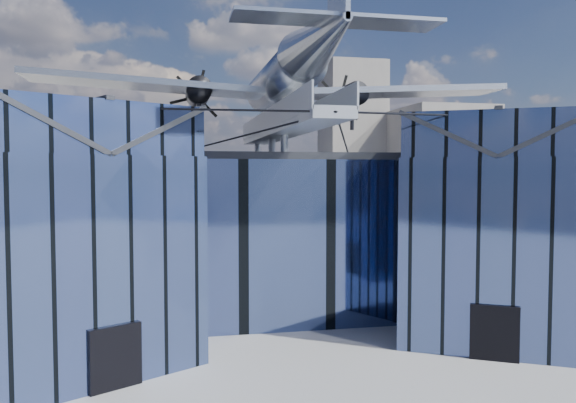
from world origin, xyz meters
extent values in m
plane|color=gray|center=(0.00, 0.00, 0.00)|extent=(120.00, 120.00, 0.00)
cube|color=#435488|center=(0.00, 9.00, 4.75)|extent=(28.00, 14.00, 9.50)
cube|color=#25272C|center=(0.00, 9.00, 9.70)|extent=(28.00, 14.00, 0.40)
cube|color=#435488|center=(-10.50, -1.00, 4.75)|extent=(11.79, 11.43, 9.50)
cube|color=#435488|center=(-10.50, -1.00, 10.60)|extent=(11.56, 11.20, 2.20)
cube|color=#25272C|center=(-12.45, -2.12, 10.60)|extent=(7.98, 9.23, 2.40)
cube|color=#25272C|center=(-8.55, 0.12, 10.60)|extent=(7.98, 9.23, 2.40)
cube|color=#25272C|center=(-10.50, -1.00, 11.75)|extent=(4.30, 7.10, 0.18)
cube|color=black|center=(-8.48, -4.51, 1.30)|extent=(2.03, 1.32, 2.60)
cube|color=black|center=(-6.60, 1.25, 4.75)|extent=(0.34, 0.34, 9.50)
cube|color=#435488|center=(10.50, -1.00, 4.75)|extent=(11.79, 11.43, 9.50)
cube|color=#435488|center=(10.50, -1.00, 10.60)|extent=(11.56, 11.20, 2.20)
cube|color=#25272C|center=(8.55, 0.12, 10.60)|extent=(7.98, 9.23, 2.40)
cube|color=#25272C|center=(12.45, -2.12, 10.60)|extent=(7.98, 9.23, 2.40)
cube|color=#25272C|center=(10.50, -1.00, 11.75)|extent=(4.30, 7.10, 0.18)
cube|color=black|center=(8.48, -4.51, 1.30)|extent=(2.03, 1.32, 2.60)
cube|color=black|center=(6.60, 1.25, 4.75)|extent=(0.34, 0.34, 9.50)
cube|color=#999EA7|center=(0.00, 3.50, 11.10)|extent=(1.80, 21.00, 0.50)
cube|color=#999EA7|center=(-0.90, 3.50, 11.75)|extent=(0.08, 21.00, 1.10)
cube|color=#999EA7|center=(0.90, 3.50, 11.75)|extent=(0.08, 21.00, 1.10)
cylinder|color=#999EA7|center=(0.00, 13.00, 10.43)|extent=(0.44, 0.44, 1.35)
cylinder|color=#999EA7|center=(0.00, 7.00, 10.43)|extent=(0.44, 0.44, 1.35)
cylinder|color=#999EA7|center=(0.00, 3.00, 10.43)|extent=(0.44, 0.44, 1.35)
cylinder|color=#999EA7|center=(0.00, 4.00, 12.05)|extent=(0.70, 0.70, 1.40)
cylinder|color=black|center=(-5.25, -4.00, 11.40)|extent=(10.55, 6.08, 0.69)
cylinder|color=black|center=(5.25, -4.00, 11.40)|extent=(10.55, 6.08, 0.69)
cylinder|color=black|center=(-3.00, 1.50, 10.55)|extent=(6.09, 17.04, 1.19)
cylinder|color=black|center=(3.00, 1.50, 10.55)|extent=(6.09, 17.04, 1.19)
cylinder|color=#A2A7AF|center=(0.00, 4.00, 14.00)|extent=(2.50, 11.00, 2.50)
sphere|color=#A2A7AF|center=(0.00, 9.50, 14.00)|extent=(2.50, 2.50, 2.50)
cube|color=black|center=(0.00, 8.50, 14.69)|extent=(1.60, 1.40, 0.50)
cone|color=#A2A7AF|center=(0.00, -5.00, 14.30)|extent=(2.50, 7.00, 2.50)
cube|color=#A2A7AF|center=(0.00, -7.20, 14.50)|extent=(8.00, 1.80, 0.14)
cube|color=#A2A7AF|center=(-7.00, 5.00, 13.70)|extent=(14.00, 3.20, 1.08)
cylinder|color=black|center=(-4.60, 5.60, 13.45)|extent=(1.44, 3.20, 1.44)
cone|color=black|center=(-4.60, 7.40, 13.45)|extent=(0.70, 0.70, 0.70)
cube|color=black|center=(-4.60, 7.55, 13.45)|extent=(1.05, 0.06, 3.33)
cube|color=black|center=(-4.60, 7.55, 13.45)|extent=(2.53, 0.06, 2.53)
cube|color=black|center=(-4.60, 7.55, 13.45)|extent=(3.33, 0.06, 1.05)
cylinder|color=black|center=(-4.60, 5.00, 12.22)|extent=(0.24, 0.24, 1.75)
cube|color=#A2A7AF|center=(7.00, 5.00, 13.70)|extent=(14.00, 3.20, 1.08)
cylinder|color=black|center=(4.60, 5.60, 13.45)|extent=(1.44, 3.20, 1.44)
cone|color=black|center=(4.60, 7.40, 13.45)|extent=(0.70, 0.70, 0.70)
cube|color=black|center=(4.60, 7.55, 13.45)|extent=(1.05, 0.06, 3.33)
cube|color=black|center=(4.60, 7.55, 13.45)|extent=(2.53, 0.06, 2.53)
cube|color=black|center=(4.60, 7.55, 13.45)|extent=(3.33, 0.06, 1.05)
cylinder|color=black|center=(4.60, 5.00, 12.22)|extent=(0.24, 0.24, 1.75)
cube|color=slate|center=(32.00, 48.00, 9.00)|extent=(12.00, 14.00, 18.00)
cube|color=slate|center=(-20.00, 55.00, 7.00)|extent=(14.00, 10.00, 14.00)
cube|color=slate|center=(22.00, 58.00, 13.00)|extent=(9.00, 9.00, 26.00)
cylinder|color=black|center=(23.61, 8.91, 1.27)|extent=(0.43, 0.43, 2.54)
camera|label=1|loc=(-6.15, -27.76, 8.79)|focal=35.00mm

